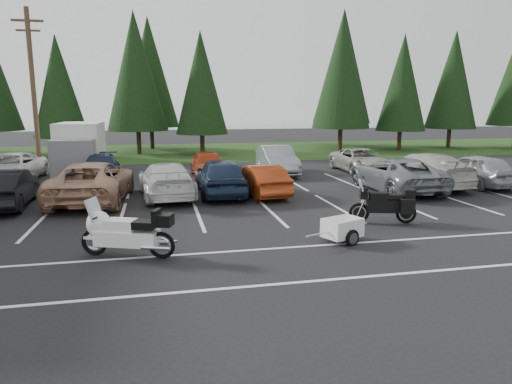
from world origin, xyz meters
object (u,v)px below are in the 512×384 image
at_px(touring_motorcycle, 127,228).
at_px(car_near_5, 261,180).
at_px(car_near_8, 475,170).
at_px(car_far_4, 360,160).
at_px(car_far_0, 10,167).
at_px(cargo_trailer, 342,230).
at_px(car_far_1, 101,168).
at_px(car_near_1, 6,188).
at_px(car_near_6, 395,174).
at_px(utility_pole, 33,90).
at_px(car_near_2, 93,181).
at_px(car_near_4, 221,176).
at_px(car_far_3, 277,160).
at_px(box_truck, 78,149).
at_px(car_near_3, 166,180).
at_px(car_near_7, 422,170).
at_px(adventure_motorcycle, 383,201).
at_px(car_far_2, 208,164).

bearing_deg(touring_motorcycle, car_near_5, 75.16).
distance_m(car_near_8, car_far_4, 6.59).
height_order(car_far_0, cargo_trailer, car_far_0).
distance_m(car_far_1, cargo_trailer, 15.38).
distance_m(car_near_5, car_far_0, 13.52).
height_order(car_near_1, car_far_0, car_near_1).
xyz_separation_m(car_near_1, car_near_8, (21.04, 0.40, 0.04)).
xyz_separation_m(car_near_1, car_near_6, (16.52, -0.02, 0.03)).
relative_size(car_near_5, car_far_4, 0.83).
height_order(car_far_0, touring_motorcycle, touring_motorcycle).
relative_size(utility_pole, car_near_8, 1.93).
bearing_deg(car_near_1, car_near_6, 176.54).
relative_size(car_near_2, car_far_1, 1.28).
xyz_separation_m(car_near_4, car_far_3, (4.01, 5.52, -0.02)).
distance_m(box_truck, cargo_trailer, 18.52).
distance_m(car_near_3, car_far_4, 12.63).
bearing_deg(car_near_1, car_near_7, 179.00).
height_order(car_near_1, touring_motorcycle, touring_motorcycle).
height_order(car_near_4, adventure_motorcycle, car_near_4).
bearing_deg(touring_motorcycle, car_near_8, 45.61).
height_order(box_truck, car_far_0, box_truck).
bearing_deg(car_far_3, utility_pole, 174.09).
relative_size(car_near_6, car_far_3, 1.15).
distance_m(car_near_2, car_far_2, 7.66).
bearing_deg(car_near_5, car_near_7, 177.53).
bearing_deg(car_far_2, car_near_3, -114.25).
bearing_deg(car_far_3, car_near_6, -54.38).
xyz_separation_m(car_far_2, car_far_4, (9.07, 0.04, -0.03)).
height_order(car_near_1, car_near_2, car_near_2).
bearing_deg(car_near_7, car_far_0, -21.29).
bearing_deg(box_truck, utility_pole, -165.96).
distance_m(utility_pole, car_near_4, 12.45).
distance_m(car_near_3, car_near_8, 14.93).
bearing_deg(car_near_3, car_near_2, -1.52).
xyz_separation_m(car_near_4, car_far_4, (9.08, 5.31, -0.14)).
height_order(box_truck, adventure_motorcycle, box_truck).
xyz_separation_m(utility_pole, car_far_3, (13.14, -2.01, -3.89)).
bearing_deg(car_far_2, utility_pole, 166.06).
bearing_deg(car_far_4, car_near_4, -149.14).
height_order(car_near_8, cargo_trailer, car_near_8).
bearing_deg(touring_motorcycle, car_near_7, 50.97).
distance_m(car_near_4, adventure_motorcycle, 7.61).
distance_m(car_near_3, car_near_6, 10.42).
bearing_deg(utility_pole, car_far_0, -124.34).
xyz_separation_m(utility_pole, car_far_1, (3.49, -2.24, -4.02)).
bearing_deg(car_far_4, car_far_1, -179.39).
bearing_deg(car_near_7, adventure_motorcycle, 44.29).
height_order(car_near_7, car_far_4, car_near_7).
bearing_deg(car_far_3, car_far_0, -178.97).
height_order(car_near_2, car_near_6, car_near_2).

